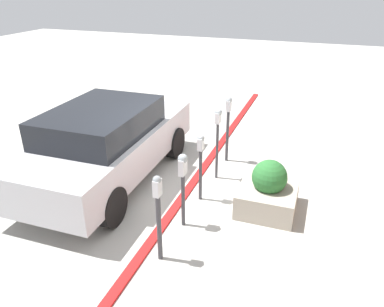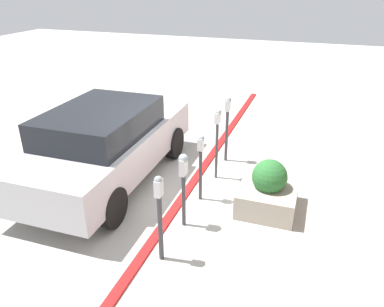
{
  "view_description": "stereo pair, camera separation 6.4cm",
  "coord_description": "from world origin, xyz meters",
  "px_view_note": "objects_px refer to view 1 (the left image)",
  "views": [
    {
      "loc": [
        -5.86,
        -2.19,
        3.91
      ],
      "look_at": [
        0.0,
        -0.08,
        0.94
      ],
      "focal_mm": 35.0,
      "sensor_mm": 36.0,
      "label": 1
    },
    {
      "loc": [
        -5.88,
        -2.13,
        3.91
      ],
      "look_at": [
        0.0,
        -0.08,
        0.94
      ],
      "focal_mm": 35.0,
      "sensor_mm": 36.0,
      "label": 2
    }
  ],
  "objects_px": {
    "parking_meter_nearest": "(158,210)",
    "parked_car_front": "(107,142)",
    "planter_box": "(268,191)",
    "parking_meter_second": "(183,176)",
    "parking_meter_fourth": "(218,128)",
    "parking_meter_farthest": "(228,119)",
    "parking_meter_middle": "(201,157)"
  },
  "relations": [
    {
      "from": "parking_meter_nearest",
      "to": "parking_meter_second",
      "type": "xyz_separation_m",
      "value": [
        0.92,
        -0.02,
        0.08
      ]
    },
    {
      "from": "parking_meter_nearest",
      "to": "parked_car_front",
      "type": "distance_m",
      "value": 2.76
    },
    {
      "from": "parking_meter_middle",
      "to": "parked_car_front",
      "type": "xyz_separation_m",
      "value": [
        0.1,
        2.04,
        -0.05
      ]
    },
    {
      "from": "parking_meter_fourth",
      "to": "parking_meter_middle",
      "type": "bearing_deg",
      "value": 176.76
    },
    {
      "from": "parking_meter_second",
      "to": "parked_car_front",
      "type": "bearing_deg",
      "value": 64.21
    },
    {
      "from": "parking_meter_middle",
      "to": "planter_box",
      "type": "xyz_separation_m",
      "value": [
        0.1,
        -1.26,
        -0.54
      ]
    },
    {
      "from": "parking_meter_second",
      "to": "planter_box",
      "type": "bearing_deg",
      "value": -52.44
    },
    {
      "from": "parking_meter_farthest",
      "to": "parked_car_front",
      "type": "height_order",
      "value": "parked_car_front"
    },
    {
      "from": "parking_meter_second",
      "to": "parking_meter_middle",
      "type": "relative_size",
      "value": 1.01
    },
    {
      "from": "parking_meter_farthest",
      "to": "planter_box",
      "type": "relative_size",
      "value": 1.36
    },
    {
      "from": "parking_meter_fourth",
      "to": "parking_meter_farthest",
      "type": "bearing_deg",
      "value": 0.75
    },
    {
      "from": "parking_meter_nearest",
      "to": "parking_meter_fourth",
      "type": "distance_m",
      "value": 2.73
    },
    {
      "from": "parking_meter_middle",
      "to": "parking_meter_fourth",
      "type": "relative_size",
      "value": 0.87
    },
    {
      "from": "parking_meter_fourth",
      "to": "planter_box",
      "type": "distance_m",
      "value": 1.65
    },
    {
      "from": "planter_box",
      "to": "parked_car_front",
      "type": "height_order",
      "value": "parked_car_front"
    },
    {
      "from": "parking_meter_fourth",
      "to": "parking_meter_second",
      "type": "bearing_deg",
      "value": 178.05
    },
    {
      "from": "parking_meter_second",
      "to": "parking_meter_fourth",
      "type": "relative_size",
      "value": 0.88
    },
    {
      "from": "parking_meter_fourth",
      "to": "planter_box",
      "type": "bearing_deg",
      "value": -124.15
    },
    {
      "from": "parking_meter_nearest",
      "to": "parking_meter_fourth",
      "type": "height_order",
      "value": "parking_meter_fourth"
    },
    {
      "from": "parking_meter_middle",
      "to": "parking_meter_fourth",
      "type": "distance_m",
      "value": 0.95
    },
    {
      "from": "parking_meter_fourth",
      "to": "parking_meter_farthest",
      "type": "xyz_separation_m",
      "value": [
        0.87,
        0.01,
        -0.09
      ]
    },
    {
      "from": "parking_meter_nearest",
      "to": "parking_meter_second",
      "type": "height_order",
      "value": "parking_meter_nearest"
    },
    {
      "from": "parking_meter_nearest",
      "to": "parking_meter_middle",
      "type": "xyz_separation_m",
      "value": [
        1.8,
        -0.03,
        0.02
      ]
    },
    {
      "from": "parking_meter_second",
      "to": "parking_meter_farthest",
      "type": "relative_size",
      "value": 0.88
    },
    {
      "from": "planter_box",
      "to": "parking_meter_nearest",
      "type": "bearing_deg",
      "value": 145.61
    },
    {
      "from": "parking_meter_middle",
      "to": "parking_meter_farthest",
      "type": "relative_size",
      "value": 0.88
    },
    {
      "from": "parking_meter_farthest",
      "to": "planter_box",
      "type": "bearing_deg",
      "value": -144.19
    },
    {
      "from": "parking_meter_second",
      "to": "parked_car_front",
      "type": "height_order",
      "value": "parked_car_front"
    },
    {
      "from": "parking_meter_middle",
      "to": "planter_box",
      "type": "relative_size",
      "value": 1.2
    },
    {
      "from": "parked_car_front",
      "to": "parking_meter_second",
      "type": "bearing_deg",
      "value": -116.49
    },
    {
      "from": "planter_box",
      "to": "parking_meter_middle",
      "type": "bearing_deg",
      "value": 94.36
    },
    {
      "from": "parking_meter_second",
      "to": "parked_car_front",
      "type": "relative_size",
      "value": 0.29
    }
  ]
}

